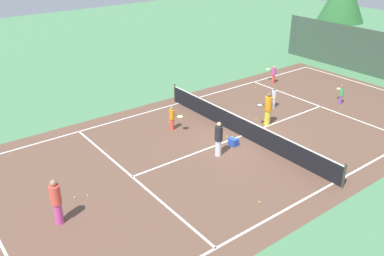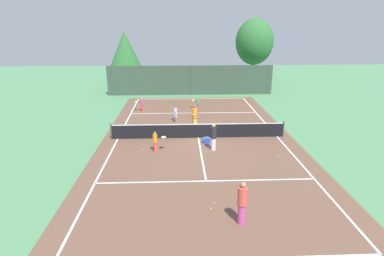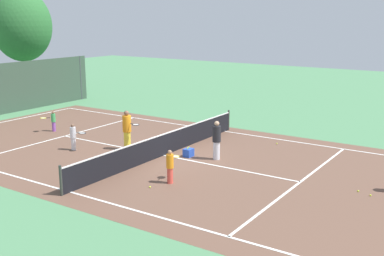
{
  "view_description": "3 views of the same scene",
  "coord_description": "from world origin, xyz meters",
  "px_view_note": "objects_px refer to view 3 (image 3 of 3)",
  "views": [
    {
      "loc": [
        13.42,
        -13.43,
        9.51
      ],
      "look_at": [
        -0.35,
        -2.93,
        1.17
      ],
      "focal_mm": 38.7,
      "sensor_mm": 36.0,
      "label": 1
    },
    {
      "loc": [
        -1.32,
        -20.73,
        7.5
      ],
      "look_at": [
        -0.49,
        -1.46,
        1.19
      ],
      "focal_mm": 29.97,
      "sensor_mm": 36.0,
      "label": 2
    },
    {
      "loc": [
        -16.52,
        -12.46,
        6.1
      ],
      "look_at": [
        0.26,
        -1.35,
        1.39
      ],
      "focal_mm": 45.05,
      "sensor_mm": 36.0,
      "label": 3
    }
  ],
  "objects_px": {
    "tennis_ball_5": "(358,191)",
    "tennis_ball_6": "(115,153)",
    "player_0": "(74,136)",
    "player_2": "(217,140)",
    "tennis_ball_3": "(171,159)",
    "ball_crate": "(188,153)",
    "player_3": "(127,130)",
    "tennis_ball_4": "(150,187)",
    "tennis_ball_0": "(370,195)",
    "player_1": "(53,121)",
    "tennis_ball_7": "(277,144)",
    "player_6": "(170,166)"
  },
  "relations": [
    {
      "from": "player_1",
      "to": "tennis_ball_5",
      "type": "distance_m",
      "value": 16.24
    },
    {
      "from": "player_1",
      "to": "tennis_ball_0",
      "type": "xyz_separation_m",
      "value": [
        -0.44,
        -16.7,
        -0.55
      ]
    },
    {
      "from": "tennis_ball_6",
      "to": "player_2",
      "type": "bearing_deg",
      "value": -67.56
    },
    {
      "from": "player_3",
      "to": "tennis_ball_0",
      "type": "relative_size",
      "value": 28.09
    },
    {
      "from": "player_1",
      "to": "tennis_ball_6",
      "type": "height_order",
      "value": "player_1"
    },
    {
      "from": "player_0",
      "to": "player_2",
      "type": "relative_size",
      "value": 0.73
    },
    {
      "from": "player_0",
      "to": "tennis_ball_6",
      "type": "relative_size",
      "value": 18.87
    },
    {
      "from": "player_3",
      "to": "tennis_ball_3",
      "type": "bearing_deg",
      "value": -94.82
    },
    {
      "from": "player_0",
      "to": "tennis_ball_4",
      "type": "height_order",
      "value": "player_0"
    },
    {
      "from": "player_0",
      "to": "tennis_ball_5",
      "type": "height_order",
      "value": "player_0"
    },
    {
      "from": "player_2",
      "to": "tennis_ball_6",
      "type": "distance_m",
      "value": 4.72
    },
    {
      "from": "tennis_ball_0",
      "to": "tennis_ball_7",
      "type": "xyz_separation_m",
      "value": [
        4.62,
        5.53,
        0.0
      ]
    },
    {
      "from": "tennis_ball_6",
      "to": "player_3",
      "type": "bearing_deg",
      "value": -2.98
    },
    {
      "from": "player_3",
      "to": "tennis_ball_3",
      "type": "height_order",
      "value": "player_3"
    },
    {
      "from": "player_0",
      "to": "player_3",
      "type": "relative_size",
      "value": 0.67
    },
    {
      "from": "player_0",
      "to": "tennis_ball_3",
      "type": "relative_size",
      "value": 18.87
    },
    {
      "from": "ball_crate",
      "to": "player_6",
      "type": "bearing_deg",
      "value": -157.19
    },
    {
      "from": "tennis_ball_4",
      "to": "tennis_ball_6",
      "type": "distance_m",
      "value": 4.86
    },
    {
      "from": "player_1",
      "to": "tennis_ball_0",
      "type": "distance_m",
      "value": 16.72
    },
    {
      "from": "tennis_ball_5",
      "to": "player_0",
      "type": "bearing_deg",
      "value": 97.92
    },
    {
      "from": "player_0",
      "to": "tennis_ball_3",
      "type": "xyz_separation_m",
      "value": [
        1.2,
        -4.7,
        -0.62
      ]
    },
    {
      "from": "tennis_ball_5",
      "to": "tennis_ball_6",
      "type": "bearing_deg",
      "value": 96.19
    },
    {
      "from": "player_3",
      "to": "player_0",
      "type": "bearing_deg",
      "value": 125.16
    },
    {
      "from": "player_2",
      "to": "tennis_ball_4",
      "type": "distance_m",
      "value": 4.48
    },
    {
      "from": "ball_crate",
      "to": "tennis_ball_0",
      "type": "distance_m",
      "value": 7.96
    },
    {
      "from": "player_0",
      "to": "tennis_ball_4",
      "type": "bearing_deg",
      "value": -108.44
    },
    {
      "from": "player_6",
      "to": "tennis_ball_4",
      "type": "xyz_separation_m",
      "value": [
        -0.84,
        0.31,
        -0.64
      ]
    },
    {
      "from": "player_1",
      "to": "player_6",
      "type": "relative_size",
      "value": 0.86
    },
    {
      "from": "player_0",
      "to": "tennis_ball_6",
      "type": "distance_m",
      "value": 2.16
    },
    {
      "from": "player_0",
      "to": "tennis_ball_6",
      "type": "bearing_deg",
      "value": -73.22
    },
    {
      "from": "player_2",
      "to": "tennis_ball_3",
      "type": "relative_size",
      "value": 25.82
    },
    {
      "from": "player_0",
      "to": "player_1",
      "type": "height_order",
      "value": "player_0"
    },
    {
      "from": "player_1",
      "to": "tennis_ball_0",
      "type": "height_order",
      "value": "player_1"
    },
    {
      "from": "player_1",
      "to": "tennis_ball_6",
      "type": "bearing_deg",
      "value": -103.65
    },
    {
      "from": "player_2",
      "to": "player_6",
      "type": "distance_m",
      "value": 3.56
    },
    {
      "from": "tennis_ball_5",
      "to": "tennis_ball_6",
      "type": "relative_size",
      "value": 1.0
    },
    {
      "from": "tennis_ball_0",
      "to": "tennis_ball_4",
      "type": "distance_m",
      "value": 7.76
    },
    {
      "from": "player_0",
      "to": "ball_crate",
      "type": "xyz_separation_m",
      "value": [
        2.05,
        -5.02,
        -0.47
      ]
    },
    {
      "from": "tennis_ball_4",
      "to": "tennis_ball_7",
      "type": "height_order",
      "value": "same"
    },
    {
      "from": "tennis_ball_4",
      "to": "player_2",
      "type": "bearing_deg",
      "value": -2.6
    },
    {
      "from": "tennis_ball_6",
      "to": "tennis_ball_7",
      "type": "xyz_separation_m",
      "value": [
        5.57,
        -5.45,
        0.0
      ]
    },
    {
      "from": "tennis_ball_4",
      "to": "player_6",
      "type": "bearing_deg",
      "value": -20.07
    },
    {
      "from": "player_2",
      "to": "player_6",
      "type": "xyz_separation_m",
      "value": [
        -3.55,
        -0.11,
        -0.2
      ]
    },
    {
      "from": "player_3",
      "to": "tennis_ball_3",
      "type": "relative_size",
      "value": 28.09
    },
    {
      "from": "player_3",
      "to": "player_2",
      "type": "bearing_deg",
      "value": -77.47
    },
    {
      "from": "player_2",
      "to": "player_6",
      "type": "relative_size",
      "value": 1.33
    },
    {
      "from": "tennis_ball_6",
      "to": "player_0",
      "type": "bearing_deg",
      "value": 106.78
    },
    {
      "from": "tennis_ball_3",
      "to": "ball_crate",
      "type": "bearing_deg",
      "value": -20.75
    },
    {
      "from": "tennis_ball_4",
      "to": "tennis_ball_6",
      "type": "height_order",
      "value": "same"
    },
    {
      "from": "player_3",
      "to": "tennis_ball_5",
      "type": "height_order",
      "value": "player_3"
    }
  ]
}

